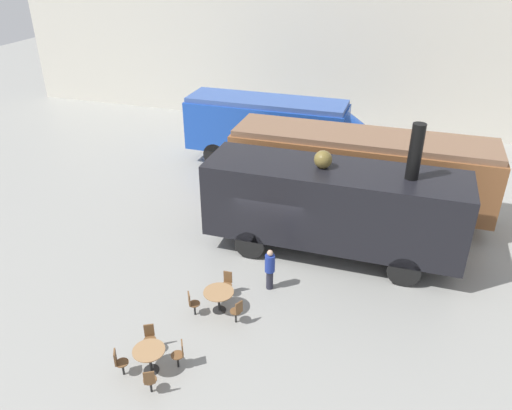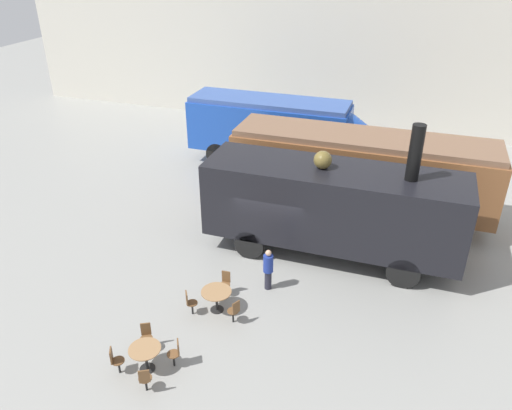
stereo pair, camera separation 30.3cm
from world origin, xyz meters
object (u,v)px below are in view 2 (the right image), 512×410
Objects in this scene: visitor_person at (268,268)px; cafe_table_mid at (145,353)px; steam_locomotive at (333,204)px; passenger_coach_wooden at (361,168)px; cafe_chair_0 at (225,282)px; cafe_table_near at (216,295)px; streamlined_locomotive at (283,127)px.

cafe_table_mid is at bearing -114.70° from visitor_person.
cafe_table_mid is 5.02m from visitor_person.
steam_locomotive is 3.42m from visitor_person.
steam_locomotive is (-0.50, -3.60, -0.00)m from passenger_coach_wooden.
steam_locomotive is 10.37× the size of cafe_table_mid.
cafe_table_mid is at bearing -14.97° from cafe_chair_0.
cafe_chair_0 is at bearing 92.50° from cafe_table_near.
steam_locomotive is 9.49× the size of cafe_table_near.
streamlined_locomotive reaches higher than visitor_person.
cafe_chair_0 is (-2.82, -3.50, -1.62)m from steam_locomotive.
cafe_table_near is 1.12× the size of cafe_chair_0.
passenger_coach_wooden is at bearing 152.45° from cafe_chair_0.
steam_locomotive is 10.63× the size of cafe_chair_0.
steam_locomotive reaches higher than passenger_coach_wooden.
streamlined_locomotive is 11.15m from cafe_chair_0.
steam_locomotive is (3.98, -7.47, 0.02)m from streamlined_locomotive.
cafe_chair_0 is (1.16, -10.97, -1.60)m from streamlined_locomotive.
passenger_coach_wooden is 12.40× the size of cafe_chair_0.
passenger_coach_wooden is 1.17× the size of steam_locomotive.
streamlined_locomotive is 10.26× the size of cafe_table_near.
cafe_table_near is 0.63× the size of visitor_person.
cafe_chair_0 is at bearing -128.79° from steam_locomotive.
streamlined_locomotive is 6.48× the size of visitor_person.
steam_locomotive is at bearing 138.72° from cafe_chair_0.
cafe_table_near is at bearing -112.41° from passenger_coach_wooden.
cafe_table_mid is 3.89m from cafe_chair_0.
steam_locomotive reaches higher than visitor_person.
cafe_chair_0 reaches higher than cafe_table_near.
cafe_table_mid is at bearing -116.59° from steam_locomotive.
cafe_table_near is 2.03m from visitor_person.
passenger_coach_wooden reaches higher than cafe_table_near.
cafe_chair_0 is 1.50m from visitor_person.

